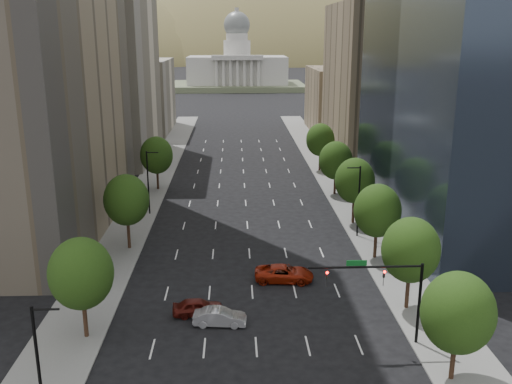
{
  "coord_description": "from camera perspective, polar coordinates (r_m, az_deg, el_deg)",
  "views": [
    {
      "loc": [
        -1.57,
        -10.12,
        24.28
      ],
      "look_at": [
        0.67,
        47.59,
        8.0
      ],
      "focal_mm": 39.47,
      "sensor_mm": 36.0,
      "label": 1
    }
  ],
  "objects": [
    {
      "name": "parking_tan_right",
      "position": [
        113.66,
        11.51,
        10.75
      ],
      "size": [
        14.0,
        30.0,
        30.0
      ],
      "primitive_type": "cube",
      "color": "#8C7759",
      "rests_on": "ground"
    },
    {
      "name": "car_red_far",
      "position": [
        57.75,
        2.87,
        -8.24
      ],
      "size": [
        6.19,
        3.26,
        1.66
      ],
      "primitive_type": "imported",
      "rotation": [
        0.0,
        0.0,
        1.48
      ],
      "color": "#971E0A",
      "rests_on": "ground"
    },
    {
      "name": "tree_right_5",
      "position": [
        103.01,
        6.54,
        5.28
      ],
      "size": [
        5.2,
        5.2,
        8.75
      ],
      "color": "#382316",
      "rests_on": "ground"
    },
    {
      "name": "tree_right_1",
      "position": [
        52.09,
        15.41,
        -5.7
      ],
      "size": [
        5.2,
        5.2,
        8.75
      ],
      "color": "#382316",
      "rests_on": "ground"
    },
    {
      "name": "midrise_cream_left",
      "position": [
        115.72,
        -14.21,
        11.92
      ],
      "size": [
        14.0,
        30.0,
        35.0
      ],
      "primitive_type": "cube",
      "color": "beige",
      "rests_on": "ground"
    },
    {
      "name": "foothills",
      "position": [
        613.74,
        1.19,
        9.94
      ],
      "size": [
        720.0,
        413.0,
        263.0
      ],
      "color": "olive",
      "rests_on": "ground"
    },
    {
      "name": "sidewalk_left",
      "position": [
        75.48,
        -12.75,
        -3.37
      ],
      "size": [
        6.0,
        200.0,
        0.15
      ],
      "primitive_type": "cube",
      "color": "slate",
      "rests_on": "ground"
    },
    {
      "name": "tree_right_3",
      "position": [
        74.15,
        9.98,
        1.14
      ],
      "size": [
        5.2,
        5.2,
        8.89
      ],
      "color": "#382316",
      "rests_on": "ground"
    },
    {
      "name": "car_maroon",
      "position": [
        51.52,
        -5.91,
        -11.5
      ],
      "size": [
        4.7,
        2.35,
        1.54
      ],
      "primitive_type": "imported",
      "rotation": [
        0.0,
        0.0,
        1.69
      ],
      "color": "#4C110C",
      "rests_on": "ground"
    },
    {
      "name": "streetlight_ln",
      "position": [
        78.5,
        -10.84,
        1.12
      ],
      "size": [
        1.7,
        0.2,
        9.0
      ],
      "color": "black",
      "rests_on": "ground"
    },
    {
      "name": "streetlight_ls",
      "position": [
        37.76,
        -21.07,
        -16.41
      ],
      "size": [
        1.7,
        0.2,
        9.0
      ],
      "color": "black",
      "rests_on": "ground"
    },
    {
      "name": "capitol",
      "position": [
        260.31,
        -1.92,
        12.28
      ],
      "size": [
        60.0,
        40.0,
        35.2
      ],
      "color": "#596647",
      "rests_on": "ground"
    },
    {
      "name": "car_silver",
      "position": [
        49.73,
        -3.69,
        -12.53
      ],
      "size": [
        4.69,
        1.97,
        1.51
      ],
      "primitive_type": "imported",
      "rotation": [
        0.0,
        0.0,
        1.49
      ],
      "color": "#A9A9AF",
      "rests_on": "ground"
    },
    {
      "name": "tree_right_4",
      "position": [
        87.6,
        8.08,
        3.18
      ],
      "size": [
        5.2,
        5.2,
        8.46
      ],
      "color": "#382316",
      "rests_on": "ground"
    },
    {
      "name": "tree_left_1",
      "position": [
        65.95,
        -12.99,
        -0.8
      ],
      "size": [
        5.2,
        5.2,
        8.97
      ],
      "color": "#382316",
      "rests_on": "ground"
    },
    {
      "name": "tree_right_0",
      "position": [
        42.82,
        19.78,
        -11.45
      ],
      "size": [
        5.2,
        5.2,
        8.39
      ],
      "color": "#382316",
      "rests_on": "ground"
    },
    {
      "name": "streetlight_rn",
      "position": [
        69.6,
        10.33,
        -0.74
      ],
      "size": [
        1.7,
        0.2,
        9.0
      ],
      "color": "black",
      "rests_on": "ground"
    },
    {
      "name": "tree_left_0",
      "position": [
        47.67,
        -17.31,
        -7.9
      ],
      "size": [
        5.2,
        5.2,
        8.75
      ],
      "color": "#382316",
      "rests_on": "ground"
    },
    {
      "name": "filler_left",
      "position": [
        148.78,
        -11.43,
        9.54
      ],
      "size": [
        14.0,
        26.0,
        18.0
      ],
      "primitive_type": "cube",
      "color": "beige",
      "rests_on": "ground"
    },
    {
      "name": "tree_left_2",
      "position": [
        90.92,
        -10.05,
        3.69
      ],
      "size": [
        5.2,
        5.2,
        8.68
      ],
      "color": "#382316",
      "rests_on": "ground"
    },
    {
      "name": "filler_right",
      "position": [
        146.48,
        8.35,
        9.2
      ],
      "size": [
        14.0,
        26.0,
        16.0
      ],
      "primitive_type": "cube",
      "color": "#8C7759",
      "rests_on": "ground"
    },
    {
      "name": "traffic_signal",
      "position": [
        46.06,
        13.4,
        -9.23
      ],
      "size": [
        9.12,
        0.4,
        7.38
      ],
      "color": "black",
      "rests_on": "ground"
    },
    {
      "name": "sidewalk_right",
      "position": [
        76.12,
        10.88,
        -3.09
      ],
      "size": [
        6.0,
        200.0,
        0.15
      ],
      "primitive_type": "cube",
      "color": "slate",
      "rests_on": "ground"
    },
    {
      "name": "tree_right_2",
      "position": [
        63.01,
        12.2,
        -1.87
      ],
      "size": [
        5.2,
        5.2,
        8.61
      ],
      "color": "#382316",
      "rests_on": "ground"
    }
  ]
}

